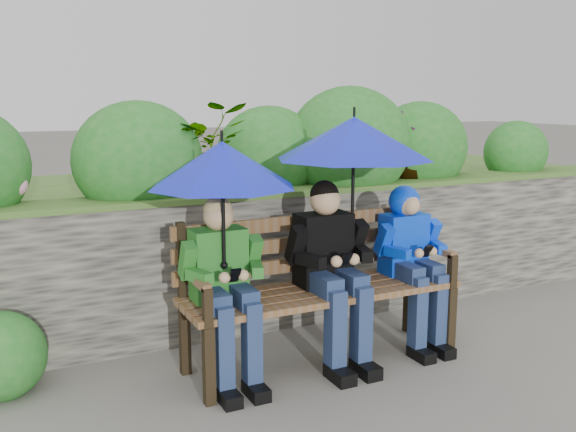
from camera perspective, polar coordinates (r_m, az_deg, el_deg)
name	(u,v)px	position (r m, az deg, el deg)	size (l,w,h in m)	color
ground	(295,361)	(4.30, 0.60, -12.76)	(60.00, 60.00, 0.00)	slate
garden_backdrop	(212,226)	(5.54, -6.74, -0.89)	(8.00, 2.86, 1.83)	#33312F
park_bench	(317,278)	(4.17, 2.57, -5.55)	(1.82, 0.53, 0.96)	black
boy_left	(224,280)	(3.81, -5.67, -5.70)	(0.48, 0.56, 1.13)	#256621
boy_middle	(331,263)	(4.09, 3.85, -4.20)	(0.52, 0.61, 1.18)	black
boy_right	(411,251)	(4.45, 10.87, -3.05)	(0.46, 0.56, 1.11)	#0623D2
umbrella_left	(222,164)	(3.66, -5.86, 4.58)	(0.87, 0.87, 0.80)	#101DC3
umbrella_right	(354,138)	(4.10, 5.87, 6.88)	(1.01, 1.01, 0.91)	#101DC3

